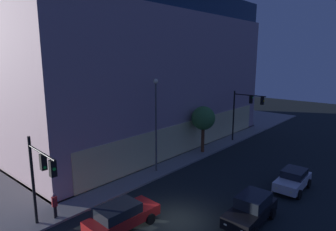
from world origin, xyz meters
TOP-DOWN VIEW (x-y plane):
  - ground_plane at (0.00, 0.00)m, footprint 120.00×120.00m
  - modern_building at (11.80, 22.84)m, footprint 32.53×30.40m
  - traffic_light_near_corner at (-6.32, 4.94)m, footprint 0.57×3.75m
  - traffic_light_far_corner at (18.71, 4.81)m, footprint 0.32×4.04m
  - street_lamp_sidewalk at (5.07, 6.60)m, footprint 0.44×0.44m
  - sidewalk_tree at (12.40, 6.52)m, footprint 2.57×2.57m
  - pedestrian_waiting at (-5.09, 6.07)m, footprint 0.36×0.36m
  - car_red at (-2.90, 2.05)m, footprint 4.79×2.30m
  - car_black at (3.01, -3.68)m, footprint 4.57×2.13m
  - car_white at (9.64, -4.07)m, footprint 4.15×2.08m

SIDE VIEW (x-z plane):
  - ground_plane at x=0.00m, z-range 0.00..0.00m
  - car_white at x=9.64m, z-range 0.03..1.65m
  - car_red at x=-2.90m, z-range 0.04..1.67m
  - car_black at x=3.01m, z-range 0.01..1.83m
  - pedestrian_waiting at x=-5.09m, z-range 0.30..1.98m
  - sidewalk_tree at x=12.40m, z-range 1.36..6.45m
  - traffic_light_near_corner at x=-6.32m, z-range 1.23..6.89m
  - traffic_light_far_corner at x=18.71m, z-range 1.46..7.68m
  - street_lamp_sidewalk at x=5.07m, z-range 1.19..9.63m
  - modern_building at x=11.80m, z-range -0.07..17.62m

